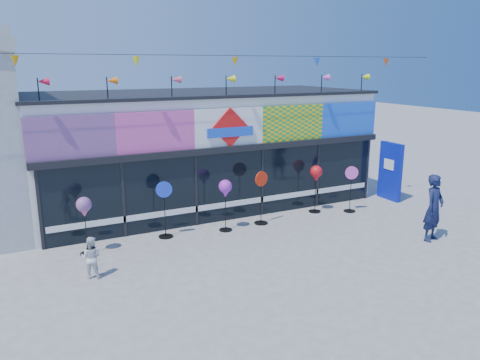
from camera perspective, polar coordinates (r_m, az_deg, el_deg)
ground at (r=12.90m, az=5.38°, el=-9.16°), size 80.00×80.00×0.00m
kite_shop at (r=17.45m, az=-4.84°, el=3.97°), size 16.00×5.70×5.31m
blue_sign at (r=18.66m, az=17.84°, el=1.03°), size 0.21×1.10×2.20m
spinner_0 at (r=13.17m, az=-18.47°, el=-3.34°), size 0.41×0.41×1.62m
spinner_1 at (r=14.04m, az=-9.16°, el=-3.40°), size 0.48×0.44×1.72m
spinner_2 at (r=14.31m, az=-1.80°, el=-1.24°), size 0.41×0.41×1.63m
spinner_3 at (r=15.05m, az=2.61°, el=-1.99°), size 0.49×0.44×1.74m
spinner_4 at (r=16.35m, az=9.27°, el=0.61°), size 0.42×0.42×1.67m
spinner_5 at (r=16.74m, az=13.35°, el=-0.94°), size 0.43×0.42×1.63m
adult_man at (r=14.73m, az=22.56°, el=-3.16°), size 0.82×0.64×1.98m
child at (r=11.98m, az=-17.67°, el=-8.95°), size 0.58×0.50×1.04m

